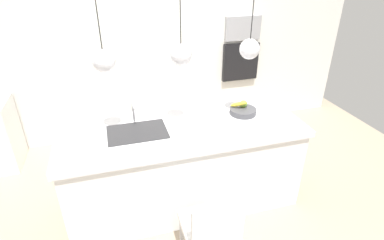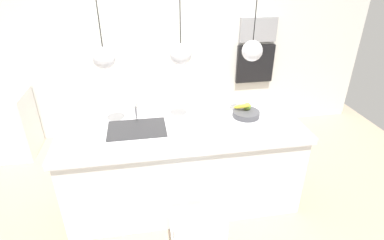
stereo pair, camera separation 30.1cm
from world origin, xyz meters
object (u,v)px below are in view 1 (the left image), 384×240
object	(u,v)px
microwave	(243,28)
oven	(240,62)
chair_near	(211,229)
fruit_bowl	(243,110)

from	to	relation	value
microwave	oven	xyz separation A→B (m)	(0.00, 0.00, -0.50)
microwave	oven	world-z (taller)	microwave
chair_near	oven	bearing A→B (deg)	62.02
fruit_bowl	oven	bearing A→B (deg)	66.93
oven	chair_near	world-z (taller)	oven
fruit_bowl	oven	distance (m)	1.63
chair_near	microwave	bearing A→B (deg)	62.02
fruit_bowl	chair_near	size ratio (longest dim) A/B	0.32
oven	chair_near	distance (m)	2.89
microwave	fruit_bowl	bearing A→B (deg)	-113.07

